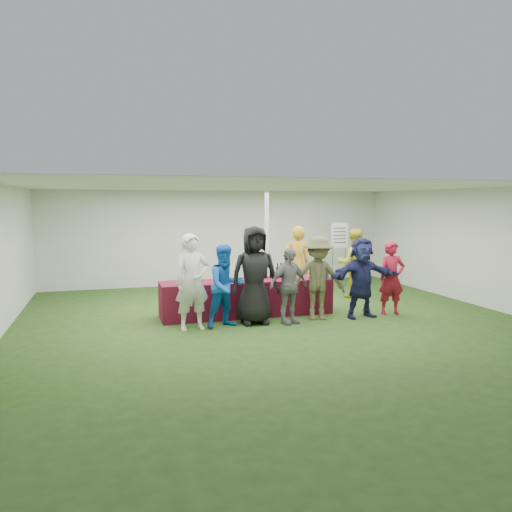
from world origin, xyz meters
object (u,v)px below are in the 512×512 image
object	(u,v)px
wine_list_sign	(339,240)
customer_6	(392,278)
staff_pourer	(297,264)
customer_4	(318,278)
customer_3	(289,286)
staff_back	(354,263)
serving_table	(247,298)
dump_bucket	(324,274)
customer_0	(192,282)
customer_5	(362,277)
customer_1	(226,286)
customer_2	(255,275)

from	to	relation	value
wine_list_sign	customer_6	size ratio (longest dim) A/B	1.16
staff_pourer	customer_4	bearing A→B (deg)	87.14
customer_3	customer_6	bearing A→B (deg)	-13.66
staff_back	customer_4	xyz separation A→B (m)	(-1.81, -1.93, -0.01)
customer_4	serving_table	bearing A→B (deg)	159.21
staff_pourer	customer_6	distance (m)	2.31
dump_bucket	customer_0	distance (m)	3.01
staff_pourer	staff_back	size ratio (longest dim) A/B	1.06
customer_5	staff_back	bearing A→B (deg)	64.14
staff_back	customer_1	size ratio (longest dim) A/B	1.08
wine_list_sign	customer_1	distance (m)	5.43
serving_table	customer_1	bearing A→B (deg)	-127.68
wine_list_sign	customer_0	size ratio (longest dim) A/B	1.00
customer_2	customer_3	size ratio (longest dim) A/B	1.28
dump_bucket	customer_1	world-z (taller)	customer_1
dump_bucket	customer_4	size ratio (longest dim) A/B	0.14
staff_back	serving_table	bearing A→B (deg)	38.11
dump_bucket	customer_1	bearing A→B (deg)	-165.03
wine_list_sign	customer_2	distance (m)	4.90
serving_table	customer_0	distance (m)	1.63
dump_bucket	customer_3	size ratio (longest dim) A/B	0.15
wine_list_sign	staff_pourer	distance (m)	2.61
customer_1	serving_table	bearing A→B (deg)	36.19
wine_list_sign	customer_1	world-z (taller)	wine_list_sign
customer_4	customer_2	bearing A→B (deg)	-171.55
customer_4	staff_back	bearing A→B (deg)	56.81
customer_1	customer_4	xyz separation A→B (m)	(1.93, 0.07, 0.06)
customer_3	customer_6	distance (m)	2.36
serving_table	customer_5	distance (m)	2.42
staff_pourer	customer_4	distance (m)	1.77
customer_2	customer_5	xyz separation A→B (m)	(2.26, -0.13, -0.13)
staff_back	customer_0	bearing A→B (deg)	42.21
customer_4	customer_0	bearing A→B (deg)	-168.05
staff_back	customer_6	bearing A→B (deg)	103.41
serving_table	dump_bucket	size ratio (longest dim) A/B	15.54
customer_6	wine_list_sign	bearing A→B (deg)	88.41
dump_bucket	wine_list_sign	bearing A→B (deg)	58.43
staff_pourer	customer_0	xyz separation A→B (m)	(-2.79, -1.84, -0.01)
staff_back	customer_0	world-z (taller)	customer_0
customer_2	staff_pourer	bearing A→B (deg)	50.01
customer_1	customer_2	bearing A→B (deg)	-6.12
customer_1	customer_3	world-z (taller)	customer_1
customer_4	staff_pourer	bearing A→B (deg)	92.84
staff_back	customer_2	world-z (taller)	customer_2
customer_2	customer_6	distance (m)	3.00
dump_bucket	staff_back	world-z (taller)	staff_back
staff_pourer	customer_3	distance (m)	2.13
customer_1	customer_2	size ratio (longest dim) A/B	0.82
customer_2	customer_4	distance (m)	1.33
customer_0	serving_table	bearing A→B (deg)	25.12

